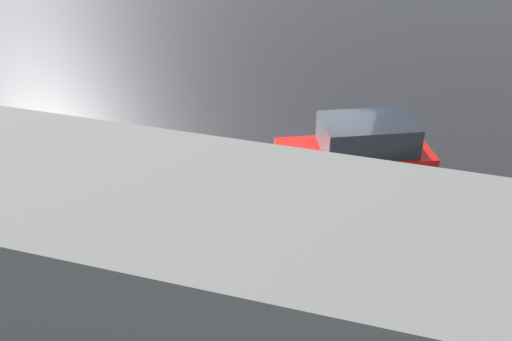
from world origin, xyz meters
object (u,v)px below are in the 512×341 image
Objects in this scene: fire_hydrant at (167,193)px; pedestrian at (117,174)px; sign_post at (79,173)px; moving_hatchback at (357,157)px.

fire_hydrant is 0.50× the size of pedestrian.
fire_hydrant is at bearing -135.50° from sign_post.
fire_hydrant is at bearing -163.20° from pedestrian.
sign_post is (0.30, 1.07, 0.62)m from pedestrian.
fire_hydrant is 0.33× the size of sign_post.
pedestrian is 0.68× the size of sign_post.
moving_hatchback is 1.77× the size of sign_post.
fire_hydrant is at bearing 24.90° from moving_hatchback.
moving_hatchback is 4.97m from fire_hydrant.
fire_hydrant is 1.31m from pedestrian.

